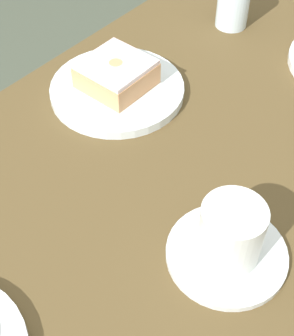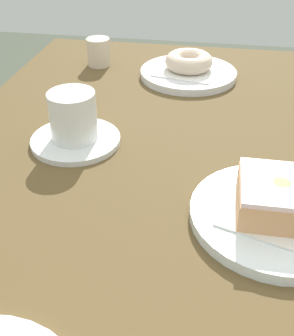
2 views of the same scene
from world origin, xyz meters
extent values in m
cube|color=brown|center=(0.00, 0.00, 0.72)|extent=(1.29, 0.71, 0.04)
cylinder|color=brown|center=(0.59, 0.29, 0.35)|extent=(0.06, 0.06, 0.70)
cylinder|color=white|center=(0.05, 0.20, 0.75)|extent=(0.22, 0.22, 0.02)
cube|color=white|center=(0.05, 0.20, 0.76)|extent=(0.16, 0.16, 0.00)
cube|color=tan|center=(0.05, 0.20, 0.78)|extent=(0.10, 0.10, 0.04)
cube|color=silver|center=(0.05, 0.20, 0.80)|extent=(0.10, 0.10, 0.01)
cylinder|color=tan|center=(0.05, 0.20, 0.80)|extent=(0.02, 0.02, 0.00)
cylinder|color=silver|center=(0.34, 0.17, 0.79)|extent=(0.06, 0.06, 0.10)
cylinder|color=silver|center=(-0.10, -0.12, 0.75)|extent=(0.15, 0.15, 0.01)
cylinder|color=silver|center=(-0.10, -0.12, 0.79)|extent=(0.08, 0.08, 0.08)
cylinder|color=black|center=(-0.10, -0.12, 0.83)|extent=(0.07, 0.07, 0.00)
camera|label=1|loc=(-0.44, -0.27, 1.29)|focal=54.90mm
camera|label=2|loc=(0.49, 0.11, 1.12)|focal=45.37mm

